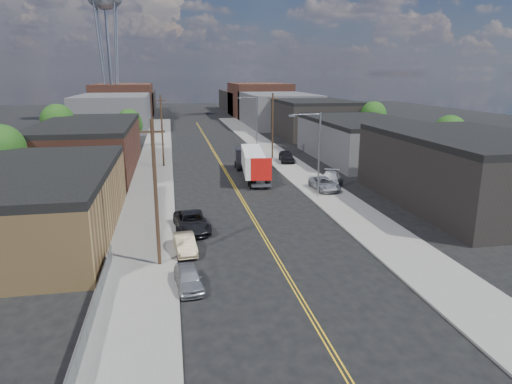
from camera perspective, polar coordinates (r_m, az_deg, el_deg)
name	(u,v)px	position (r m, az deg, el deg)	size (l,w,h in m)	color
ground	(212,149)	(81.03, -5.52, 5.42)	(260.00, 260.00, 0.00)	black
centerline	(222,165)	(66.33, -4.33, 3.42)	(0.32, 120.00, 0.01)	gold
sidewalk_left	(155,167)	(65.99, -12.56, 3.11)	(5.00, 140.00, 0.15)	slate
sidewalk_right	(285,162)	(67.99, 3.67, 3.76)	(5.00, 140.00, 0.15)	slate
warehouse_tan	(35,202)	(40.51, -25.93, -1.19)	(12.00, 22.00, 5.60)	olive
warehouse_brown	(88,147)	(65.33, -20.24, 5.33)	(12.00, 26.00, 6.60)	#4F2A1F
industrial_right_a	(469,170)	(50.05, 25.11, 2.56)	(14.00, 22.00, 7.10)	black
industrial_right_b	(363,139)	(72.50, 13.19, 6.47)	(14.00, 24.00, 6.10)	#3B3B3E
industrial_right_c	(312,118)	(96.62, 7.02, 9.12)	(14.00, 22.00, 7.60)	black
skyline_left_a	(115,112)	(115.77, -17.26, 9.57)	(16.00, 30.00, 8.00)	#3B3B3E
skyline_right_a	(277,109)	(118.18, 2.68, 10.28)	(16.00, 30.00, 8.00)	#3B3B3E
skyline_left_b	(124,101)	(140.52, -16.19, 10.82)	(16.00, 26.00, 10.00)	#4F2A1F
skyline_right_b	(259,100)	(142.52, 0.34, 11.43)	(16.00, 26.00, 10.00)	#4F2A1F
skyline_left_c	(130,103)	(160.50, -15.51, 10.73)	(16.00, 40.00, 7.00)	black
skyline_right_c	(248,101)	(162.25, -1.03, 11.27)	(16.00, 40.00, 7.00)	black
water_tower	(105,2)	(131.79, -18.37, 21.66)	(9.00, 9.00, 36.90)	gray
streetlight_near	(316,148)	(47.63, 7.46, 5.45)	(3.39, 0.25, 9.00)	gray
streetlight_far	(254,117)	(81.39, -0.21, 9.31)	(3.39, 0.25, 9.00)	gray
utility_pole_left_near	(156,193)	(30.69, -12.42, -0.18)	(1.60, 0.26, 10.00)	black
utility_pole_left_far	(162,131)	(65.17, -11.66, 7.53)	(1.60, 0.26, 10.00)	black
utility_pole_right	(273,126)	(69.82, 2.08, 8.27)	(1.60, 0.26, 10.00)	black
chainlink_fence	(94,308)	(26.55, -19.57, -13.49)	(0.05, 16.00, 1.22)	slate
tree_left_near	(2,151)	(53.05, -29.15, 4.49)	(4.85, 4.76, 7.91)	black
tree_left_mid	(58,123)	(76.94, -23.49, 7.93)	(5.10, 5.04, 8.37)	black
tree_left_far	(130,123)	(82.41, -15.53, 8.32)	(4.35, 4.20, 6.97)	black
tree_right_near	(450,134)	(67.40, 23.05, 6.68)	(4.60, 4.48, 7.44)	black
tree_right_far	(374,116)	(88.25, 14.48, 9.16)	(4.85, 4.76, 7.91)	black
semi_truck	(251,161)	(57.88, -0.66, 3.91)	(3.55, 14.19, 3.65)	silver
car_left_a	(188,278)	(28.66, -8.46, -10.60)	(1.55, 3.85, 1.31)	#AAADB0
car_left_b	(185,244)	(34.14, -8.89, -6.39)	(1.41, 4.04, 1.33)	#988663
car_left_c	(192,222)	(38.54, -8.04, -3.73)	(2.56, 5.55, 1.54)	black
car_right_lot_a	(324,184)	(51.55, 8.53, 1.01)	(2.29, 4.97, 1.38)	#BBBCC1
car_right_lot_b	(330,179)	(53.78, 9.28, 1.63)	(2.13, 5.25, 1.52)	white
car_right_lot_c	(286,156)	(67.63, 3.81, 4.48)	(1.95, 4.85, 1.65)	black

